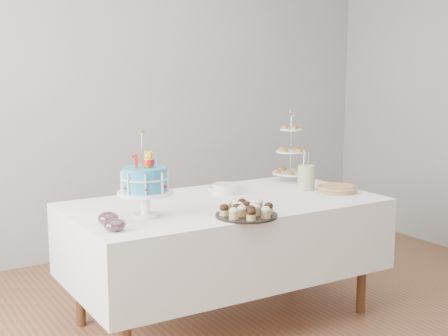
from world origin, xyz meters
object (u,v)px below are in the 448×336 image
pie (337,188)px  cupcake_tray (246,210)px  tiered_stand (291,152)px  pastry_plate (226,186)px  birthday_cake (145,194)px  jam_bowl_b (108,218)px  utensil_pitcher (306,176)px  jam_bowl_a (115,225)px  plate_stack (225,189)px  table (225,236)px

pie → cupcake_tray: bearing=-164.2°
tiered_stand → pastry_plate: bearing=-179.6°
birthday_cake → jam_bowl_b: size_ratio=4.32×
utensil_pitcher → jam_bowl_a: bearing=-150.7°
tiered_stand → jam_bowl_a: size_ratio=4.59×
birthday_cake → cupcake_tray: size_ratio=1.36×
pastry_plate → plate_stack: bearing=-121.7°
birthday_cake → plate_stack: (0.70, 0.30, -0.10)m
plate_stack → jam_bowl_b: (-0.93, -0.33, -0.00)m
tiered_stand → jam_bowl_b: bearing=-162.9°
cupcake_tray → jam_bowl_a: cupcake_tray is taller
pie → jam_bowl_a: bearing=-174.5°
pastry_plate → pie: bearing=-39.8°
jam_bowl_b → utensil_pitcher: (1.47, 0.18, 0.06)m
table → utensil_pitcher: utensil_pitcher is taller
tiered_stand → table: bearing=-156.4°
tiered_stand → plate_stack: (-0.65, -0.15, -0.18)m
birthday_cake → jam_bowl_a: 0.34m
pie → plate_stack: size_ratio=1.61×
pie → tiered_stand: tiered_stand is taller
jam_bowl_a → tiered_stand: bearing=21.8°
table → jam_bowl_b: jam_bowl_b is taller
plate_stack → birthday_cake: bearing=-157.0°
birthday_cake → cupcake_tray: (0.48, -0.28, -0.09)m
table → jam_bowl_b: size_ratio=17.43×
utensil_pitcher → cupcake_tray: bearing=-134.0°
tiered_stand → utensil_pitcher: size_ratio=1.99×
plate_stack → cupcake_tray: bearing=-110.2°
pastry_plate → jam_bowl_b: bearing=-154.8°
pie → tiered_stand: (-0.02, 0.48, 0.19)m
pastry_plate → jam_bowl_b: size_ratio=2.18×
cupcake_tray → utensil_pitcher: bearing=29.2°
birthday_cake → cupcake_tray: 0.57m
birthday_cake → utensil_pitcher: birthday_cake is taller
birthday_cake → plate_stack: bearing=45.2°
cupcake_tray → birthday_cake: bearing=149.6°
utensil_pitcher → pastry_plate: bearing=162.6°
birthday_cake → jam_bowl_b: 0.26m
table → cupcake_tray: size_ratio=5.49×
plate_stack → jam_bowl_a: 1.07m
plate_stack → utensil_pitcher: 0.57m
table → utensil_pitcher: (0.66, 0.02, 0.32)m
cupcake_tray → plate_stack: 0.62m
table → birthday_cake: bearing=-168.8°
table → utensil_pitcher: 0.73m
table → birthday_cake: (-0.58, -0.12, 0.36)m
jam_bowl_a → utensil_pitcher: size_ratio=0.43×
birthday_cake → tiered_stand: bearing=40.7°
jam_bowl_b → table: bearing=10.7°
pastry_plate → utensil_pitcher: bearing=-34.2°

